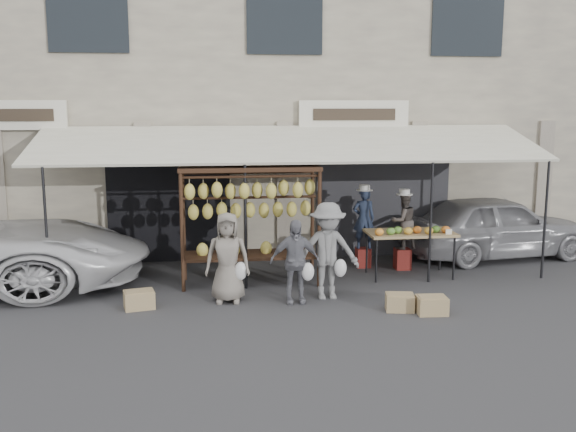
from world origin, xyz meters
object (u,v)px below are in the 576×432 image
at_px(banana_rack, 250,202).
at_px(customer_right, 328,251).
at_px(customer_left, 227,258).
at_px(crate_near_b, 432,305).
at_px(vendor_right, 403,221).
at_px(produce_table, 411,233).
at_px(crate_near_a, 400,302).
at_px(crate_far, 139,300).
at_px(sedan, 496,226).
at_px(customer_mid, 295,261).
at_px(vendor_left, 364,219).

bearing_deg(banana_rack, customer_right, -40.27).
distance_m(customer_left, crate_near_b, 3.50).
bearing_deg(vendor_right, banana_rack, -1.09).
distance_m(banana_rack, produce_table, 3.22).
bearing_deg(crate_near_a, banana_rack, 140.91).
bearing_deg(crate_far, customer_left, 7.13).
distance_m(produce_table, crate_near_a, 2.29).
bearing_deg(customer_left, crate_near_b, -13.36).
xyz_separation_m(customer_left, sedan, (6.00, 2.52, -0.07)).
height_order(crate_near_a, crate_near_b, crate_near_b).
bearing_deg(customer_right, banana_rack, 139.28).
height_order(produce_table, crate_near_a, produce_table).
height_order(banana_rack, vendor_right, banana_rack).
bearing_deg(customer_right, produce_table, 31.85).
relative_size(banana_rack, customer_mid, 1.79).
xyz_separation_m(crate_near_a, sedan, (3.20, 3.36, 0.57)).
xyz_separation_m(produce_table, crate_near_b, (-0.35, -2.24, -0.73)).
relative_size(produce_table, customer_left, 1.09).
bearing_deg(customer_left, produce_table, 22.75).
xyz_separation_m(produce_table, customer_right, (-1.88, -1.19, -0.03)).
xyz_separation_m(vendor_right, customer_mid, (-2.52, -1.98, -0.28)).
height_order(banana_rack, customer_right, banana_rack).
relative_size(vendor_right, crate_near_a, 2.55).
height_order(crate_near_a, crate_far, crate_far).
bearing_deg(vendor_left, vendor_right, 166.72).
bearing_deg(customer_mid, vendor_right, 37.93).
bearing_deg(customer_right, customer_left, 178.90).
relative_size(customer_right, crate_near_a, 3.73).
bearing_deg(vendor_left, banana_rack, 28.53).
height_order(customer_mid, sedan, customer_mid).
distance_m(banana_rack, customer_mid, 1.65).
bearing_deg(produce_table, customer_left, -162.11).
height_order(vendor_left, customer_right, customer_right).
bearing_deg(crate_near_a, customer_right, 142.38).
distance_m(crate_near_a, sedan, 4.68).
distance_m(customer_right, sedan, 4.97).
height_order(produce_table, vendor_right, vendor_right).
height_order(customer_mid, crate_far, customer_mid).
bearing_deg(customer_left, sedan, 27.65).
bearing_deg(customer_mid, customer_left, 170.01).
height_order(produce_table, vendor_left, vendor_left).
distance_m(vendor_right, crate_far, 5.57).
xyz_separation_m(vendor_right, sedan, (2.35, 0.73, -0.30)).
distance_m(produce_table, crate_far, 5.32).
bearing_deg(crate_far, crate_near_a, -8.68).
height_order(crate_near_b, crate_far, crate_far).
xyz_separation_m(vendor_left, crate_near_b, (0.38, -3.13, -0.89)).
xyz_separation_m(vendor_left, crate_far, (-4.37, -2.24, -0.88)).
distance_m(produce_table, vendor_left, 1.16).
bearing_deg(vendor_left, crate_near_b, 102.95).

